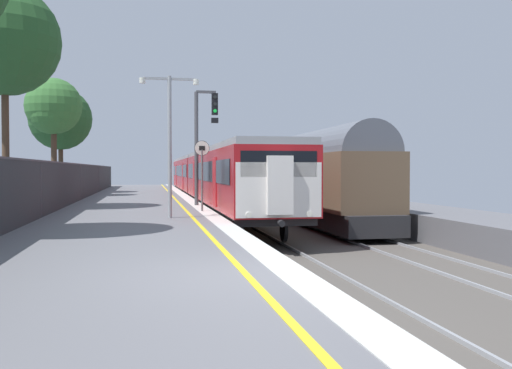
{
  "coord_description": "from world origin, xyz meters",
  "views": [
    {
      "loc": [
        -1.85,
        -8.73,
        1.64
      ],
      "look_at": [
        1.26,
        7.62,
        1.21
      ],
      "focal_mm": 39.95,
      "sensor_mm": 36.0,
      "label": 1
    }
  ],
  "objects_px": {
    "commuter_train_at_platform": "(209,175)",
    "background_tree_centre": "(3,43)",
    "freight_train_adjacent_track": "(243,173)",
    "platform_lamp_mid": "(170,133)",
    "background_tree_left": "(59,121)",
    "background_tree_right": "(53,109)",
    "signal_gantry": "(202,134)",
    "speed_limit_sign": "(202,166)"
  },
  "relations": [
    {
      "from": "commuter_train_at_platform",
      "to": "background_tree_centre",
      "type": "bearing_deg",
      "value": -129.05
    },
    {
      "from": "freight_train_adjacent_track",
      "to": "platform_lamp_mid",
      "type": "relative_size",
      "value": 12.0
    },
    {
      "from": "background_tree_left",
      "to": "background_tree_right",
      "type": "height_order",
      "value": "background_tree_left"
    },
    {
      "from": "signal_gantry",
      "to": "platform_lamp_mid",
      "type": "relative_size",
      "value": 1.09
    },
    {
      "from": "background_tree_centre",
      "to": "background_tree_right",
      "type": "height_order",
      "value": "background_tree_centre"
    },
    {
      "from": "speed_limit_sign",
      "to": "background_tree_left",
      "type": "distance_m",
      "value": 21.94
    },
    {
      "from": "commuter_train_at_platform",
      "to": "background_tree_left",
      "type": "height_order",
      "value": "background_tree_left"
    },
    {
      "from": "background_tree_left",
      "to": "freight_train_adjacent_track",
      "type": "bearing_deg",
      "value": 19.81
    },
    {
      "from": "commuter_train_at_platform",
      "to": "freight_train_adjacent_track",
      "type": "distance_m",
      "value": 11.14
    },
    {
      "from": "platform_lamp_mid",
      "to": "background_tree_left",
      "type": "bearing_deg",
      "value": 106.75
    },
    {
      "from": "signal_gantry",
      "to": "speed_limit_sign",
      "type": "height_order",
      "value": "signal_gantry"
    },
    {
      "from": "speed_limit_sign",
      "to": "background_tree_centre",
      "type": "distance_m",
      "value": 9.81
    },
    {
      "from": "signal_gantry",
      "to": "speed_limit_sign",
      "type": "relative_size",
      "value": 1.89
    },
    {
      "from": "background_tree_left",
      "to": "background_tree_centre",
      "type": "relative_size",
      "value": 0.81
    },
    {
      "from": "freight_train_adjacent_track",
      "to": "commuter_train_at_platform",
      "type": "bearing_deg",
      "value": -111.07
    },
    {
      "from": "commuter_train_at_platform",
      "to": "background_tree_left",
      "type": "distance_m",
      "value": 12.05
    },
    {
      "from": "background_tree_centre",
      "to": "background_tree_right",
      "type": "xyz_separation_m",
      "value": [
        0.11,
        11.72,
        -1.46
      ]
    },
    {
      "from": "freight_train_adjacent_track",
      "to": "background_tree_right",
      "type": "distance_m",
      "value": 17.84
    },
    {
      "from": "platform_lamp_mid",
      "to": "background_tree_left",
      "type": "xyz_separation_m",
      "value": [
        -6.9,
        22.91,
        2.22
      ]
    },
    {
      "from": "freight_train_adjacent_track",
      "to": "speed_limit_sign",
      "type": "distance_m",
      "value": 25.81
    },
    {
      "from": "background_tree_right",
      "to": "commuter_train_at_platform",
      "type": "bearing_deg",
      "value": 1.99
    },
    {
      "from": "platform_lamp_mid",
      "to": "speed_limit_sign",
      "type": "bearing_deg",
      "value": 64.46
    },
    {
      "from": "speed_limit_sign",
      "to": "background_tree_left",
      "type": "xyz_separation_m",
      "value": [
        -8.26,
        20.05,
        3.34
      ]
    },
    {
      "from": "freight_train_adjacent_track",
      "to": "background_tree_left",
      "type": "xyz_separation_m",
      "value": [
        -14.11,
        -5.08,
        3.71
      ]
    },
    {
      "from": "freight_train_adjacent_track",
      "to": "platform_lamp_mid",
      "type": "bearing_deg",
      "value": -104.45
    },
    {
      "from": "commuter_train_at_platform",
      "to": "freight_train_adjacent_track",
      "type": "relative_size",
      "value": 0.71
    },
    {
      "from": "background_tree_centre",
      "to": "commuter_train_at_platform",
      "type": "bearing_deg",
      "value": 50.95
    },
    {
      "from": "background_tree_right",
      "to": "background_tree_centre",
      "type": "bearing_deg",
      "value": -90.55
    },
    {
      "from": "signal_gantry",
      "to": "platform_lamp_mid",
      "type": "xyz_separation_m",
      "value": [
        -1.73,
        -6.64,
        -0.39
      ]
    },
    {
      "from": "commuter_train_at_platform",
      "to": "background_tree_right",
      "type": "xyz_separation_m",
      "value": [
        -9.67,
        -0.34,
        4.14
      ]
    },
    {
      "from": "speed_limit_sign",
      "to": "background_tree_centre",
      "type": "relative_size",
      "value": 0.3
    },
    {
      "from": "signal_gantry",
      "to": "freight_train_adjacent_track",
      "type": "bearing_deg",
      "value": 75.59
    },
    {
      "from": "commuter_train_at_platform",
      "to": "background_tree_left",
      "type": "relative_size",
      "value": 5.49
    },
    {
      "from": "signal_gantry",
      "to": "background_tree_left",
      "type": "xyz_separation_m",
      "value": [
        -8.62,
        16.27,
        1.83
      ]
    },
    {
      "from": "freight_train_adjacent_track",
      "to": "background_tree_left",
      "type": "relative_size",
      "value": 7.76
    },
    {
      "from": "signal_gantry",
      "to": "background_tree_centre",
      "type": "distance_m",
      "value": 9.11
    },
    {
      "from": "commuter_train_at_platform",
      "to": "signal_gantry",
      "type": "distance_m",
      "value": 11.24
    },
    {
      "from": "commuter_train_at_platform",
      "to": "freight_train_adjacent_track",
      "type": "height_order",
      "value": "freight_train_adjacent_track"
    },
    {
      "from": "platform_lamp_mid",
      "to": "background_tree_centre",
      "type": "relative_size",
      "value": 0.52
    },
    {
      "from": "speed_limit_sign",
      "to": "background_tree_right",
      "type": "xyz_separation_m",
      "value": [
        -7.82,
        14.4,
        3.64
      ]
    },
    {
      "from": "signal_gantry",
      "to": "speed_limit_sign",
      "type": "distance_m",
      "value": 4.09
    },
    {
      "from": "background_tree_centre",
      "to": "background_tree_left",
      "type": "bearing_deg",
      "value": 91.07
    }
  ]
}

